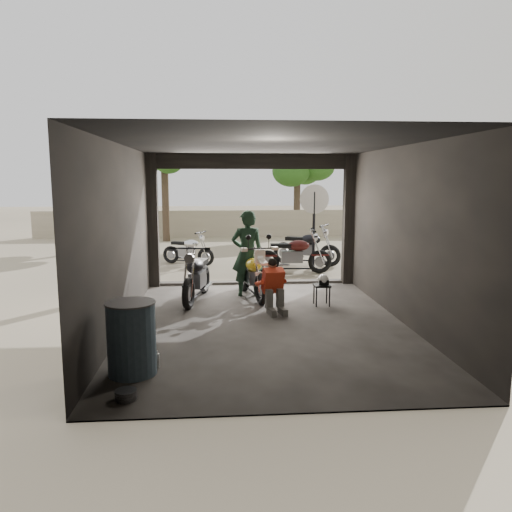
{
  "coord_description": "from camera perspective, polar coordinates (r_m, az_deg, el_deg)",
  "views": [
    {
      "loc": [
        -0.85,
        -8.68,
        2.61
      ],
      "look_at": [
        -0.12,
        0.6,
        1.16
      ],
      "focal_mm": 35.0,
      "sensor_mm": 36.0,
      "label": 1
    }
  ],
  "objects": [
    {
      "name": "outside_bike_b",
      "position": [
        13.83,
        4.35,
        0.53
      ],
      "size": [
        1.87,
        0.86,
        1.24
      ],
      "primitive_type": null,
      "rotation": [
        0.0,
        0.0,
        1.51
      ],
      "color": "#41110F",
      "rests_on": "ground"
    },
    {
      "name": "helmet",
      "position": [
        10.34,
        7.67,
        -2.67
      ],
      "size": [
        0.3,
        0.31,
        0.22
      ],
      "primitive_type": "ellipsoid",
      "rotation": [
        0.0,
        0.0,
        -0.4
      ],
      "color": "white",
      "rests_on": "stool"
    },
    {
      "name": "garage",
      "position": [
        9.36,
        0.78,
        0.65
      ],
      "size": [
        7.0,
        7.13,
        3.2
      ],
      "color": "#2D2B28",
      "rests_on": "ground"
    },
    {
      "name": "rider",
      "position": [
        11.04,
        -1.0,
        0.27
      ],
      "size": [
        0.71,
        0.47,
        1.93
      ],
      "primitive_type": "imported",
      "rotation": [
        0.0,
        0.0,
        3.16
      ],
      "color": "black",
      "rests_on": "ground"
    },
    {
      "name": "boundary_wall",
      "position": [
        22.78,
        -2.31,
        3.76
      ],
      "size": [
        18.0,
        0.3,
        1.2
      ],
      "primitive_type": "cube",
      "color": "gray",
      "rests_on": "ground"
    },
    {
      "name": "outside_bike_c",
      "position": [
        15.22,
        5.8,
        1.3
      ],
      "size": [
        2.0,
        1.55,
        1.26
      ],
      "primitive_type": null,
      "rotation": [
        0.0,
        0.0,
        1.08
      ],
      "color": "black",
      "rests_on": "ground"
    },
    {
      "name": "mechanic",
      "position": [
        9.7,
        2.14,
        -3.65
      ],
      "size": [
        0.65,
        0.8,
        1.03
      ],
      "primitive_type": null,
      "rotation": [
        0.0,
        0.0,
        0.18
      ],
      "color": "red",
      "rests_on": "ground"
    },
    {
      "name": "tree_left",
      "position": [
        21.33,
        -10.49,
        12.38
      ],
      "size": [
        2.2,
        2.2,
        5.6
      ],
      "color": "#382B1E",
      "rests_on": "ground"
    },
    {
      "name": "main_bike",
      "position": [
        10.96,
        -0.46,
        -1.71
      ],
      "size": [
        1.12,
        1.93,
        1.21
      ],
      "primitive_type": null,
      "rotation": [
        0.0,
        0.0,
        0.21
      ],
      "color": "beige",
      "rests_on": "ground"
    },
    {
      "name": "tree_right",
      "position": [
        22.99,
        4.77,
        11.16
      ],
      "size": [
        2.2,
        2.2,
        5.0
      ],
      "color": "#382B1E",
      "rests_on": "ground"
    },
    {
      "name": "ground",
      "position": [
        9.1,
        1.08,
        -7.83
      ],
      "size": [
        80.0,
        80.0,
        0.0
      ],
      "primitive_type": "plane",
      "color": "#7A6D56",
      "rests_on": "ground"
    },
    {
      "name": "outside_bike_a",
      "position": [
        15.37,
        -7.79,
        0.91
      ],
      "size": [
        1.65,
        1.24,
        1.03
      ],
      "primitive_type": null,
      "rotation": [
        0.0,
        0.0,
        1.11
      ],
      "color": "black",
      "rests_on": "ground"
    },
    {
      "name": "left_bike",
      "position": [
        10.72,
        -6.79,
        -1.9
      ],
      "size": [
        1.1,
        1.96,
        1.25
      ],
      "primitive_type": null,
      "rotation": [
        0.0,
        0.0,
        -0.2
      ],
      "color": "black",
      "rests_on": "ground"
    },
    {
      "name": "oil_drum",
      "position": [
        6.91,
        -14.03,
        -9.23
      ],
      "size": [
        0.75,
        0.75,
        1.0
      ],
      "primitive_type": "cylinder",
      "rotation": [
        0.0,
        0.0,
        0.19
      ],
      "color": "#445F73",
      "rests_on": "ground"
    },
    {
      "name": "sign_post",
      "position": [
        14.08,
        6.66,
        4.91
      ],
      "size": [
        0.82,
        0.08,
        2.46
      ],
      "rotation": [
        0.0,
        0.0,
        0.28
      ],
      "color": "black",
      "rests_on": "ground"
    },
    {
      "name": "stool",
      "position": [
        10.38,
        7.53,
        -3.64
      ],
      "size": [
        0.33,
        0.33,
        0.45
      ],
      "rotation": [
        0.0,
        0.0,
        0.02
      ],
      "color": "black",
      "rests_on": "ground"
    }
  ]
}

